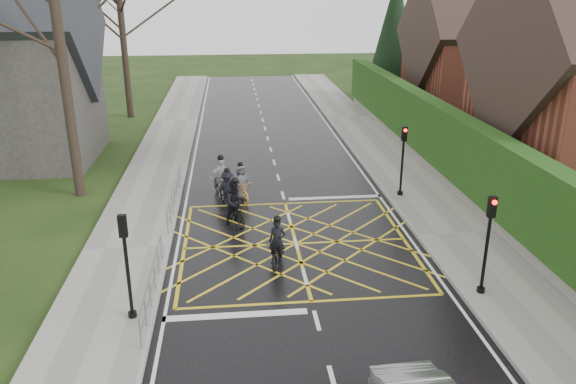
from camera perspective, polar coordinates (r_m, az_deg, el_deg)
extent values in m
plane|color=black|center=(20.42, 0.81, -5.28)|extent=(120.00, 120.00, 0.00)
cube|color=black|center=(20.42, 0.81, -5.27)|extent=(9.00, 80.00, 0.01)
cube|color=gray|center=(21.86, 16.68, -4.19)|extent=(3.00, 80.00, 0.15)
cube|color=gray|center=(20.63, -16.06, -5.62)|extent=(3.00, 80.00, 0.15)
cube|color=slate|center=(27.58, 15.54, 1.64)|extent=(0.50, 38.00, 0.70)
cube|color=#15330E|center=(27.09, 15.88, 5.15)|extent=(0.90, 38.00, 2.80)
cube|color=brown|center=(40.47, 19.27, 10.90)|extent=(9.00, 8.00, 6.00)
cube|color=#32231E|center=(40.16, 19.76, 14.97)|extent=(9.80, 8.80, 8.80)
cylinder|color=black|center=(46.87, 10.38, 9.84)|extent=(0.50, 0.50, 1.20)
cone|color=black|center=(46.31, 10.73, 15.20)|extent=(4.60, 4.60, 10.00)
cube|color=#2D2B28|center=(32.78, -26.34, 8.87)|extent=(8.00, 7.00, 7.00)
cylinder|color=black|center=(25.46, -21.82, 11.39)|extent=(0.44, 0.44, 11.00)
cylinder|color=black|center=(33.35, -20.07, 14.26)|extent=(0.44, 0.44, 12.00)
cylinder|color=black|center=(41.10, -16.34, 14.16)|extent=(0.44, 0.44, 10.00)
cylinder|color=slate|center=(16.91, -13.73, -7.85)|extent=(0.05, 5.00, 0.05)
cylinder|color=slate|center=(17.13, -13.61, -9.18)|extent=(0.04, 5.00, 0.04)
cylinder|color=slate|center=(15.04, -14.77, -14.00)|extent=(0.04, 0.04, 1.00)
cylinder|color=slate|center=(19.35, -12.70, -5.69)|extent=(0.04, 0.04, 1.00)
cylinder|color=slate|center=(23.76, -11.52, 0.65)|extent=(0.05, 6.00, 0.05)
cylinder|color=slate|center=(23.91, -11.45, -0.36)|extent=(0.04, 6.00, 0.04)
cylinder|color=slate|center=(21.16, -12.13, -3.33)|extent=(0.04, 0.04, 1.00)
cylinder|color=slate|center=(26.74, -10.90, 1.79)|extent=(0.04, 0.04, 1.00)
cylinder|color=black|center=(24.75, 11.51, 2.67)|extent=(0.10, 0.10, 3.00)
cylinder|color=black|center=(25.18, 11.30, -0.26)|extent=(0.24, 0.24, 0.30)
cube|color=black|center=(24.37, 11.74, 5.81)|extent=(0.22, 0.16, 0.62)
sphere|color=#FF0C0C|center=(24.22, 11.85, 6.15)|extent=(0.14, 0.14, 0.14)
cylinder|color=black|center=(17.47, 19.47, -5.71)|extent=(0.10, 0.10, 3.00)
cylinder|color=black|center=(18.07, 18.97, -9.57)|extent=(0.24, 0.24, 0.30)
cube|color=black|center=(16.93, 20.01, -1.43)|extent=(0.22, 0.16, 0.62)
sphere|color=#FF0C0C|center=(16.77, 20.26, -1.01)|extent=(0.14, 0.14, 0.14)
cylinder|color=black|center=(15.89, -15.95, -7.96)|extent=(0.10, 0.10, 3.00)
cylinder|color=black|center=(16.55, -15.50, -12.10)|extent=(0.24, 0.24, 0.30)
cube|color=black|center=(15.29, -16.45, -3.33)|extent=(0.22, 0.16, 0.62)
sphere|color=#FF0C0C|center=(15.33, -16.44, -2.53)|extent=(0.14, 0.14, 0.14)
imported|color=black|center=(18.86, -1.07, -6.01)|extent=(0.99, 1.84, 0.92)
imported|color=black|center=(18.81, -1.10, -4.99)|extent=(0.64, 0.49, 1.56)
sphere|color=black|center=(18.48, -1.12, -2.75)|extent=(0.24, 0.24, 0.24)
imported|color=black|center=(21.93, -5.36, -1.88)|extent=(1.13, 1.97, 1.14)
imported|color=black|center=(21.92, -5.39, -1.05)|extent=(1.02, 0.90, 1.75)
sphere|color=black|center=(21.61, -5.47, 1.16)|extent=(0.27, 0.27, 0.27)
imported|color=black|center=(23.85, -6.15, -0.38)|extent=(1.17, 1.80, 0.89)
imported|color=black|center=(23.84, -6.17, 0.41)|extent=(1.12, 0.88, 1.52)
sphere|color=black|center=(23.58, -6.25, 2.18)|extent=(0.24, 0.24, 0.24)
imported|color=black|center=(24.79, -6.75, 0.72)|extent=(1.19, 1.99, 1.16)
imported|color=#B7B6BB|center=(24.78, -6.78, 1.47)|extent=(1.12, 0.77, 1.77)
sphere|color=black|center=(24.51, -6.87, 3.47)|extent=(0.28, 0.28, 0.28)
imported|color=orange|center=(24.45, -4.79, 0.22)|extent=(1.13, 1.85, 0.92)
imported|color=#4F5155|center=(24.43, -4.82, 1.01)|extent=(0.88, 0.71, 1.56)
sphere|color=black|center=(24.18, -4.87, 2.80)|extent=(0.24, 0.24, 0.24)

